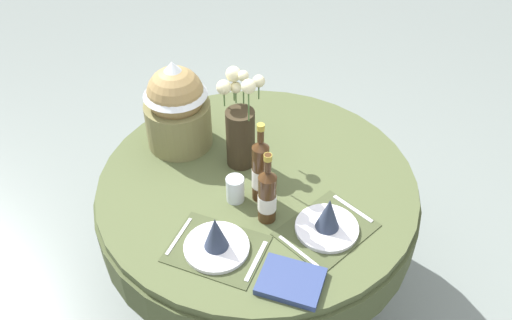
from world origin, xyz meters
name	(u,v)px	position (x,y,z in m)	size (l,w,h in m)	color
ground	(257,287)	(0.00, 0.00, 0.00)	(8.00, 8.00, 0.00)	gray
dining_table	(257,202)	(0.00, 0.00, 0.61)	(1.35, 1.35, 0.74)	#4C5633
place_setting_left	(216,241)	(-0.21, -0.34, 0.79)	(0.43, 0.40, 0.16)	#41492B
place_setting_right	(328,221)	(0.21, -0.32, 0.79)	(0.43, 0.40, 0.16)	#41492B
flower_vase	(240,127)	(-0.05, 0.13, 0.92)	(0.20, 0.21, 0.45)	#332819
wine_bottle_left	(260,171)	(-0.01, -0.10, 0.88)	(0.07, 0.07, 0.37)	#422814
wine_bottle_centre	(266,195)	(0.00, -0.22, 0.86)	(0.07, 0.07, 0.32)	#422814
tumbler_near_right	(235,189)	(-0.10, -0.10, 0.80)	(0.07, 0.07, 0.11)	silver
book_on_table	(291,281)	(0.03, -0.53, 0.75)	(0.22, 0.17, 0.03)	navy
gift_tub_back_left	(176,102)	(-0.30, 0.30, 0.96)	(0.29, 0.29, 0.41)	olive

